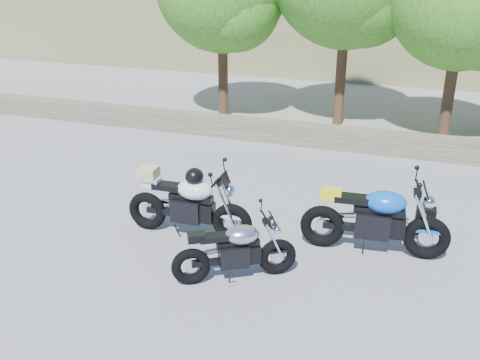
% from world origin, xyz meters
% --- Properties ---
extents(ground, '(90.00, 90.00, 0.00)m').
position_xyz_m(ground, '(0.00, 0.00, 0.00)').
color(ground, gray).
rests_on(ground, ground).
extents(stone_wall, '(22.00, 0.55, 0.50)m').
position_xyz_m(stone_wall, '(0.00, 5.50, 0.25)').
color(stone_wall, brown).
rests_on(stone_wall, ground).
extents(silver_bike, '(1.63, 1.08, 0.92)m').
position_xyz_m(silver_bike, '(0.78, -0.84, 0.45)').
color(silver_bike, black).
rests_on(silver_bike, ground).
extents(white_bike, '(2.20, 0.70, 1.22)m').
position_xyz_m(white_bike, '(-0.41, 0.15, 0.60)').
color(white_bike, black).
rests_on(white_bike, ground).
extents(blue_bike, '(2.31, 0.73, 1.16)m').
position_xyz_m(blue_bike, '(2.57, 0.59, 0.56)').
color(blue_bike, black).
rests_on(blue_bike, ground).
extents(backpack, '(0.33, 0.29, 0.44)m').
position_xyz_m(backpack, '(3.31, 1.58, 0.21)').
color(backpack, black).
rests_on(backpack, ground).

